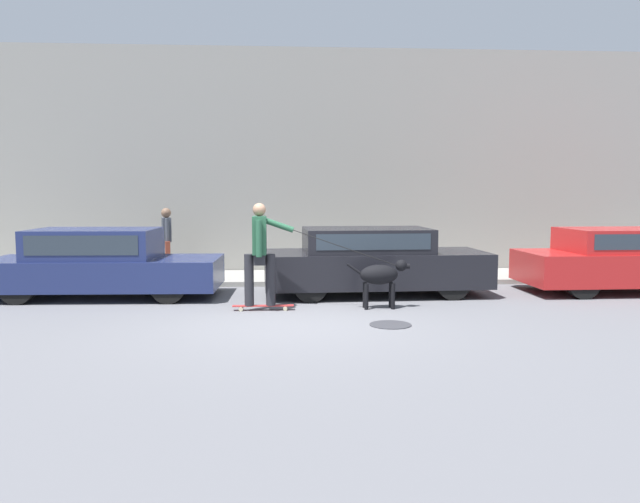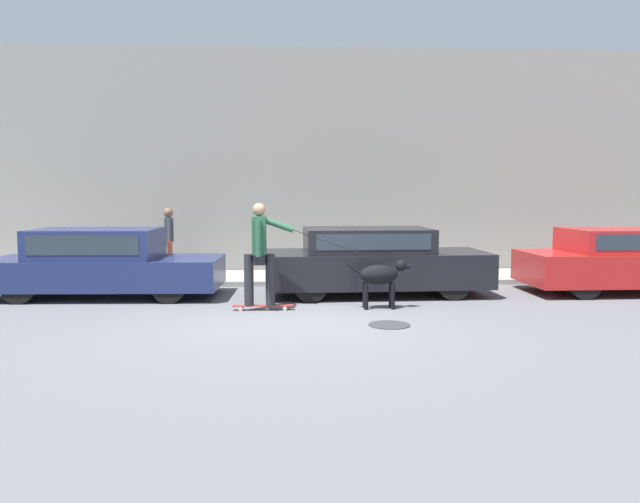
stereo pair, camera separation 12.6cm
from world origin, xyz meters
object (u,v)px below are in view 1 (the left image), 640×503
object	(u,v)px
pedestrian_with_bag	(167,238)
dog	(381,276)
parked_car_2	(627,261)
parked_car_0	(102,264)
skateboarder	(261,250)
parked_car_1	(373,262)

from	to	relation	value
pedestrian_with_bag	dog	bearing A→B (deg)	123.59
parked_car_2	parked_car_0	bearing A→B (deg)	179.10
skateboarder	pedestrian_with_bag	size ratio (longest dim) A/B	1.89
parked_car_2	dog	distance (m)	5.37
skateboarder	dog	bearing A→B (deg)	1.62
skateboarder	parked_car_0	bearing A→B (deg)	153.82
parked_car_0	skateboarder	size ratio (longest dim) A/B	1.51
dog	parked_car_0	bearing A→B (deg)	162.61
skateboarder	parked_car_1	bearing A→B (deg)	35.67
parked_car_2	parked_car_1	bearing A→B (deg)	179.13
parked_car_0	parked_car_2	distance (m)	10.23
skateboarder	pedestrian_with_bag	distance (m)	4.58
parked_car_1	skateboarder	distance (m)	2.62
parked_car_1	dog	distance (m)	1.46
parked_car_1	skateboarder	bearing A→B (deg)	-146.72
parked_car_0	parked_car_1	world-z (taller)	parked_car_0
parked_car_2	skateboarder	size ratio (longest dim) A/B	1.49
parked_car_2	pedestrian_with_bag	bearing A→B (deg)	164.41
parked_car_2	skateboarder	distance (m)	7.37
parked_car_1	pedestrian_with_bag	bearing A→B (deg)	148.27
parked_car_1	dog	size ratio (longest dim) A/B	3.97
parked_car_1	parked_car_2	world-z (taller)	parked_car_1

